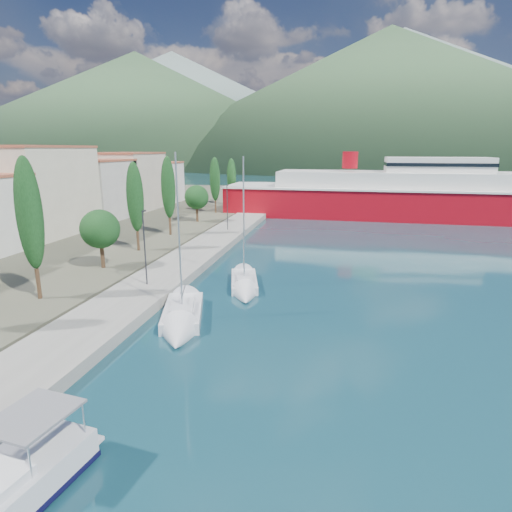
# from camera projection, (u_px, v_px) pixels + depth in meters

# --- Properties ---
(ground) EXTENTS (1400.00, 1400.00, 0.00)m
(ground) POSITION_uv_depth(u_px,v_px,m) (323.00, 187.00, 134.66)
(ground) COLOR #153D4A
(quay) EXTENTS (5.00, 88.00, 0.80)m
(quay) POSITION_uv_depth(u_px,v_px,m) (198.00, 253.00, 47.00)
(quay) COLOR gray
(quay) RESTS_ON ground
(hills_far) EXTENTS (1480.00, 900.00, 180.00)m
(hills_far) POSITION_uv_depth(u_px,v_px,m) (451.00, 97.00, 562.68)
(hills_far) COLOR slate
(hills_far) RESTS_ON ground
(hills_near) EXTENTS (1010.00, 520.00, 115.00)m
(hills_near) POSITION_uv_depth(u_px,v_px,m) (465.00, 101.00, 343.49)
(hills_near) COLOR #375735
(hills_near) RESTS_ON ground
(town_buildings) EXTENTS (9.20, 69.20, 11.30)m
(town_buildings) POSITION_uv_depth(u_px,v_px,m) (68.00, 192.00, 60.59)
(town_buildings) COLOR beige
(town_buildings) RESTS_ON land_strip
(tree_row) EXTENTS (3.65, 64.11, 10.46)m
(tree_row) POSITION_uv_depth(u_px,v_px,m) (161.00, 199.00, 52.22)
(tree_row) COLOR #47301E
(tree_row) RESTS_ON land_strip
(lamp_posts) EXTENTS (0.15, 47.62, 6.06)m
(lamp_posts) POSITION_uv_depth(u_px,v_px,m) (150.00, 242.00, 35.13)
(lamp_posts) COLOR #2D2D33
(lamp_posts) RESTS_ON quay
(sailboat_near) EXTENTS (4.89, 8.99, 12.38)m
(sailboat_near) POSITION_uv_depth(u_px,v_px,m) (180.00, 325.00, 28.05)
(sailboat_near) COLOR silver
(sailboat_near) RESTS_ON ground
(sailboat_mid) EXTENTS (4.16, 8.50, 11.83)m
(sailboat_mid) POSITION_uv_depth(u_px,v_px,m) (245.00, 289.00, 35.37)
(sailboat_mid) COLOR silver
(sailboat_mid) RESTS_ON ground
(ferry) EXTENTS (59.31, 13.62, 11.74)m
(ferry) POSITION_uv_depth(u_px,v_px,m) (398.00, 197.00, 73.51)
(ferry) COLOR #9D0713
(ferry) RESTS_ON ground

